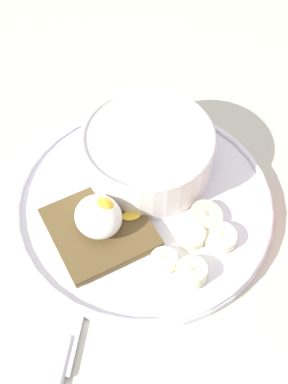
{
  "coord_description": "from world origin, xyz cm",
  "views": [
    {
      "loc": [
        -24.74,
        19.3,
        50.04
      ],
      "look_at": [
        0.0,
        0.0,
        5.0
      ],
      "focal_mm": 50.0,
      "sensor_mm": 36.0,
      "label": 1
    }
  ],
  "objects_px": {
    "banana_slice_back": "(220,238)",
    "toast_slice": "(99,226)",
    "banana_slice_left": "(191,236)",
    "knife": "(62,373)",
    "poached_egg": "(98,214)",
    "oatmeal_bowl": "(148,151)",
    "banana_slice_right": "(191,272)",
    "banana_slice_inner": "(205,216)",
    "banana_slice_front": "(164,260)"
  },
  "relations": [
    {
      "from": "oatmeal_bowl",
      "to": "banana_slice_front",
      "type": "distance_m",
      "value": 0.12
    },
    {
      "from": "oatmeal_bowl",
      "to": "banana_slice_inner",
      "type": "bearing_deg",
      "value": -177.2
    },
    {
      "from": "banana_slice_front",
      "to": "knife",
      "type": "distance_m",
      "value": 0.14
    },
    {
      "from": "toast_slice",
      "to": "poached_egg",
      "type": "height_order",
      "value": "poached_egg"
    },
    {
      "from": "toast_slice",
      "to": "banana_slice_right",
      "type": "relative_size",
      "value": 2.53
    },
    {
      "from": "toast_slice",
      "to": "banana_slice_left",
      "type": "distance_m",
      "value": 0.09
    },
    {
      "from": "oatmeal_bowl",
      "to": "banana_slice_right",
      "type": "relative_size",
      "value": 3.22
    },
    {
      "from": "banana_slice_right",
      "to": "knife",
      "type": "xyz_separation_m",
      "value": [
        0.0,
        0.15,
        -0.01
      ]
    },
    {
      "from": "toast_slice",
      "to": "banana_slice_right",
      "type": "height_order",
      "value": "banana_slice_right"
    },
    {
      "from": "toast_slice",
      "to": "poached_egg",
      "type": "bearing_deg",
      "value": -112.22
    },
    {
      "from": "oatmeal_bowl",
      "to": "banana_slice_left",
      "type": "distance_m",
      "value": 0.1
    },
    {
      "from": "banana_slice_left",
      "to": "poached_egg",
      "type": "bearing_deg",
      "value": 44.99
    },
    {
      "from": "banana_slice_left",
      "to": "banana_slice_right",
      "type": "height_order",
      "value": "banana_slice_right"
    },
    {
      "from": "toast_slice",
      "to": "banana_slice_inner",
      "type": "distance_m",
      "value": 0.11
    },
    {
      "from": "banana_slice_back",
      "to": "knife",
      "type": "height_order",
      "value": "banana_slice_back"
    },
    {
      "from": "knife",
      "to": "poached_egg",
      "type": "bearing_deg",
      "value": -48.82
    },
    {
      "from": "banana_slice_inner",
      "to": "banana_slice_left",
      "type": "bearing_deg",
      "value": 107.31
    },
    {
      "from": "poached_egg",
      "to": "banana_slice_back",
      "type": "bearing_deg",
      "value": -134.11
    },
    {
      "from": "banana_slice_front",
      "to": "banana_slice_left",
      "type": "distance_m",
      "value": 0.04
    },
    {
      "from": "banana_slice_back",
      "to": "toast_slice",
      "type": "bearing_deg",
      "value": 46.11
    },
    {
      "from": "banana_slice_front",
      "to": "banana_slice_back",
      "type": "distance_m",
      "value": 0.06
    },
    {
      "from": "banana_slice_front",
      "to": "knife",
      "type": "bearing_deg",
      "value": 100.88
    },
    {
      "from": "banana_slice_back",
      "to": "banana_slice_inner",
      "type": "xyz_separation_m",
      "value": [
        0.03,
        -0.0,
        0.0
      ]
    },
    {
      "from": "poached_egg",
      "to": "knife",
      "type": "xyz_separation_m",
      "value": [
        -0.1,
        0.11,
        -0.03
      ]
    },
    {
      "from": "banana_slice_front",
      "to": "banana_slice_back",
      "type": "bearing_deg",
      "value": -103.9
    },
    {
      "from": "banana_slice_inner",
      "to": "banana_slice_back",
      "type": "bearing_deg",
      "value": 170.39
    },
    {
      "from": "banana_slice_front",
      "to": "banana_slice_right",
      "type": "bearing_deg",
      "value": -156.12
    },
    {
      "from": "poached_egg",
      "to": "knife",
      "type": "relative_size",
      "value": 0.63
    },
    {
      "from": "oatmeal_bowl",
      "to": "knife",
      "type": "height_order",
      "value": "oatmeal_bowl"
    },
    {
      "from": "banana_slice_back",
      "to": "banana_slice_right",
      "type": "relative_size",
      "value": 0.78
    },
    {
      "from": "oatmeal_bowl",
      "to": "knife",
      "type": "relative_size",
      "value": 1.34
    },
    {
      "from": "banana_slice_inner",
      "to": "knife",
      "type": "relative_size",
      "value": 0.46
    },
    {
      "from": "oatmeal_bowl",
      "to": "knife",
      "type": "distance_m",
      "value": 0.24
    },
    {
      "from": "toast_slice",
      "to": "banana_slice_front",
      "type": "distance_m",
      "value": 0.08
    },
    {
      "from": "oatmeal_bowl",
      "to": "banana_slice_inner",
      "type": "height_order",
      "value": "oatmeal_bowl"
    },
    {
      "from": "banana_slice_back",
      "to": "poached_egg",
      "type": "bearing_deg",
      "value": 45.89
    },
    {
      "from": "toast_slice",
      "to": "banana_slice_left",
      "type": "height_order",
      "value": "banana_slice_left"
    },
    {
      "from": "poached_egg",
      "to": "banana_slice_left",
      "type": "xyz_separation_m",
      "value": [
        -0.07,
        -0.07,
        -0.02
      ]
    },
    {
      "from": "banana_slice_left",
      "to": "banana_slice_inner",
      "type": "relative_size",
      "value": 0.71
    },
    {
      "from": "oatmeal_bowl",
      "to": "knife",
      "type": "bearing_deg",
      "value": 123.11
    },
    {
      "from": "banana_slice_inner",
      "to": "poached_egg",
      "type": "bearing_deg",
      "value": 58.04
    },
    {
      "from": "toast_slice",
      "to": "poached_egg",
      "type": "relative_size",
      "value": 1.66
    },
    {
      "from": "banana_slice_back",
      "to": "knife",
      "type": "xyz_separation_m",
      "value": [
        -0.01,
        0.2,
        -0.01
      ]
    },
    {
      "from": "banana_slice_back",
      "to": "banana_slice_front",
      "type": "bearing_deg",
      "value": 76.1
    },
    {
      "from": "knife",
      "to": "banana_slice_front",
      "type": "bearing_deg",
      "value": -79.12
    },
    {
      "from": "toast_slice",
      "to": "banana_slice_inner",
      "type": "height_order",
      "value": "banana_slice_inner"
    },
    {
      "from": "banana_slice_front",
      "to": "oatmeal_bowl",
      "type": "bearing_deg",
      "value": -30.54
    },
    {
      "from": "banana_slice_left",
      "to": "toast_slice",
      "type": "bearing_deg",
      "value": 45.29
    },
    {
      "from": "banana_slice_left",
      "to": "knife",
      "type": "relative_size",
      "value": 0.33
    },
    {
      "from": "banana_slice_front",
      "to": "banana_slice_inner",
      "type": "height_order",
      "value": "banana_slice_inner"
    }
  ]
}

